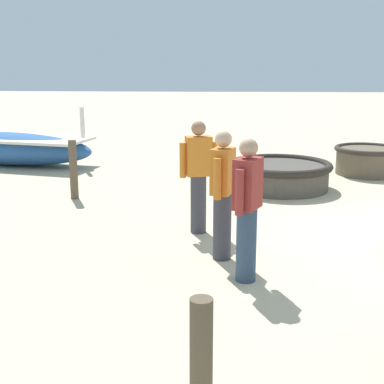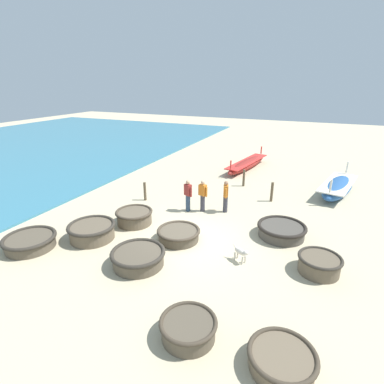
{
  "view_description": "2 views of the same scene",
  "coord_description": "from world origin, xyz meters",
  "px_view_note": "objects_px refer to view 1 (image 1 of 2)",
  "views": [
    {
      "loc": [
        -6.65,
        2.76,
        2.31
      ],
      "look_at": [
        -1.38,
        3.1,
        1.05
      ],
      "focal_mm": 50.0,
      "sensor_mm": 36.0,
      "label": 1
    },
    {
      "loc": [
        4.4,
        -9.63,
        5.98
      ],
      "look_at": [
        -1.17,
        3.1,
        0.78
      ],
      "focal_mm": 28.0,
      "sensor_mm": 36.0,
      "label": 2
    }
  ],
  "objects_px": {
    "fisherman_standing_left": "(247,207)",
    "fisherman_by_coracle": "(198,174)",
    "coracle_far_right": "(280,174)",
    "mooring_post_mid_beach": "(73,170)",
    "fisherman_with_hat": "(223,192)",
    "long_boat_green_hull": "(3,147)",
    "mooring_post_shoreline": "(201,375)",
    "coracle_center": "(368,159)"
  },
  "relations": [
    {
      "from": "coracle_far_right",
      "to": "fisherman_with_hat",
      "type": "relative_size",
      "value": 1.25
    },
    {
      "from": "coracle_far_right",
      "to": "fisherman_with_hat",
      "type": "bearing_deg",
      "value": 164.64
    },
    {
      "from": "coracle_center",
      "to": "fisherman_by_coracle",
      "type": "bearing_deg",
      "value": 141.67
    },
    {
      "from": "coracle_far_right",
      "to": "fisherman_standing_left",
      "type": "xyz_separation_m",
      "value": [
        -4.53,
        0.8,
        0.55
      ]
    },
    {
      "from": "fisherman_standing_left",
      "to": "fisherman_with_hat",
      "type": "xyz_separation_m",
      "value": [
        0.66,
        0.27,
        0.0
      ]
    },
    {
      "from": "coracle_center",
      "to": "fisherman_with_hat",
      "type": "height_order",
      "value": "fisherman_with_hat"
    },
    {
      "from": "long_boat_green_hull",
      "to": "fisherman_standing_left",
      "type": "xyz_separation_m",
      "value": [
        -6.69,
        -5.49,
        0.44
      ]
    },
    {
      "from": "coracle_far_right",
      "to": "long_boat_green_hull",
      "type": "relative_size",
      "value": 0.41
    },
    {
      "from": "long_boat_green_hull",
      "to": "fisherman_with_hat",
      "type": "bearing_deg",
      "value": -139.09
    },
    {
      "from": "long_boat_green_hull",
      "to": "fisherman_standing_left",
      "type": "distance_m",
      "value": 8.66
    },
    {
      "from": "coracle_far_right",
      "to": "mooring_post_mid_beach",
      "type": "relative_size",
      "value": 1.89
    },
    {
      "from": "fisherman_standing_left",
      "to": "fisherman_with_hat",
      "type": "height_order",
      "value": "same"
    },
    {
      "from": "coracle_far_right",
      "to": "fisherman_standing_left",
      "type": "bearing_deg",
      "value": 170.02
    },
    {
      "from": "coracle_far_right",
      "to": "fisherman_with_hat",
      "type": "xyz_separation_m",
      "value": [
        -3.87,
        1.06,
        0.55
      ]
    },
    {
      "from": "fisherman_with_hat",
      "to": "mooring_post_mid_beach",
      "type": "distance_m",
      "value": 3.88
    },
    {
      "from": "mooring_post_mid_beach",
      "to": "fisherman_by_coracle",
      "type": "bearing_deg",
      "value": -128.34
    },
    {
      "from": "fisherman_standing_left",
      "to": "mooring_post_shoreline",
      "type": "relative_size",
      "value": 1.58
    },
    {
      "from": "mooring_post_shoreline",
      "to": "long_boat_green_hull",
      "type": "bearing_deg",
      "value": 28.76
    },
    {
      "from": "coracle_center",
      "to": "mooring_post_mid_beach",
      "type": "distance_m",
      "value": 6.23
    },
    {
      "from": "fisherman_standing_left",
      "to": "fisherman_with_hat",
      "type": "bearing_deg",
      "value": 22.07
    },
    {
      "from": "coracle_far_right",
      "to": "long_boat_green_hull",
      "type": "distance_m",
      "value": 6.65
    },
    {
      "from": "fisherman_standing_left",
      "to": "coracle_center",
      "type": "bearing_deg",
      "value": -25.02
    },
    {
      "from": "fisherman_with_hat",
      "to": "mooring_post_shoreline",
      "type": "height_order",
      "value": "fisherman_with_hat"
    },
    {
      "from": "fisherman_with_hat",
      "to": "mooring_post_shoreline",
      "type": "distance_m",
      "value": 3.33
    },
    {
      "from": "long_boat_green_hull",
      "to": "fisherman_with_hat",
      "type": "distance_m",
      "value": 7.99
    },
    {
      "from": "fisherman_standing_left",
      "to": "fisherman_by_coracle",
      "type": "bearing_deg",
      "value": 19.72
    },
    {
      "from": "coracle_far_right",
      "to": "mooring_post_shoreline",
      "type": "xyz_separation_m",
      "value": [
        -7.18,
        1.16,
        0.21
      ]
    },
    {
      "from": "fisherman_with_hat",
      "to": "fisherman_by_coracle",
      "type": "height_order",
      "value": "same"
    },
    {
      "from": "coracle_center",
      "to": "fisherman_with_hat",
      "type": "xyz_separation_m",
      "value": [
        -5.36,
        3.07,
        0.51
      ]
    },
    {
      "from": "coracle_center",
      "to": "fisherman_with_hat",
      "type": "bearing_deg",
      "value": 150.15
    },
    {
      "from": "fisherman_standing_left",
      "to": "mooring_post_mid_beach",
      "type": "height_order",
      "value": "fisherman_standing_left"
    },
    {
      "from": "coracle_center",
      "to": "mooring_post_mid_beach",
      "type": "height_order",
      "value": "mooring_post_mid_beach"
    },
    {
      "from": "coracle_far_right",
      "to": "mooring_post_shoreline",
      "type": "bearing_deg",
      "value": 170.81
    },
    {
      "from": "coracle_far_right",
      "to": "mooring_post_mid_beach",
      "type": "bearing_deg",
      "value": 105.61
    },
    {
      "from": "coracle_center",
      "to": "mooring_post_shoreline",
      "type": "distance_m",
      "value": 9.23
    },
    {
      "from": "coracle_far_right",
      "to": "coracle_center",
      "type": "height_order",
      "value": "coracle_center"
    },
    {
      "from": "coracle_far_right",
      "to": "fisherman_by_coracle",
      "type": "xyz_separation_m",
      "value": [
        -2.83,
        1.4,
        0.55
      ]
    },
    {
      "from": "long_boat_green_hull",
      "to": "fisherman_by_coracle",
      "type": "relative_size",
      "value": 3.02
    },
    {
      "from": "fisherman_by_coracle",
      "to": "coracle_center",
      "type": "bearing_deg",
      "value": -38.33
    },
    {
      "from": "long_boat_green_hull",
      "to": "coracle_center",
      "type": "bearing_deg",
      "value": -94.63
    },
    {
      "from": "mooring_post_shoreline",
      "to": "coracle_center",
      "type": "bearing_deg",
      "value": -20.11
    },
    {
      "from": "coracle_center",
      "to": "fisherman_standing_left",
      "type": "relative_size",
      "value": 0.9
    }
  ]
}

